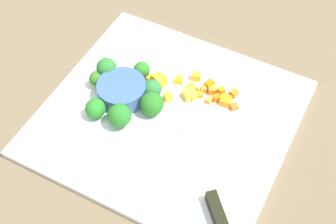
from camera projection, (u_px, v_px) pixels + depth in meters
ground_plane at (168, 120)px, 0.88m from camera, size 4.00×4.00×0.00m
cutting_board at (168, 118)px, 0.87m from camera, size 0.42×0.40×0.01m
prep_bowl at (121, 92)px, 0.88m from camera, size 0.09×0.09×0.03m
chef_knife at (207, 185)px, 0.77m from camera, size 0.22×0.23×0.02m
carrot_dice_0 at (212, 90)px, 0.89m from camera, size 0.02×0.02×0.01m
carrot_dice_1 at (190, 98)px, 0.89m from camera, size 0.01×0.01×0.01m
carrot_dice_2 at (227, 97)px, 0.89m from camera, size 0.02×0.02×0.01m
carrot_dice_3 at (209, 100)px, 0.88m from camera, size 0.01×0.01×0.01m
carrot_dice_4 at (217, 98)px, 0.88m from camera, size 0.02×0.02×0.01m
carrot_dice_5 at (226, 101)px, 0.88m from camera, size 0.02×0.02×0.01m
carrot_dice_6 at (221, 91)px, 0.90m from camera, size 0.02×0.02×0.01m
carrot_dice_7 at (210, 85)px, 0.90m from camera, size 0.02×0.02×0.01m
carrot_dice_8 at (204, 90)px, 0.90m from camera, size 0.02×0.02×0.01m
carrot_dice_9 at (191, 89)px, 0.89m from camera, size 0.02×0.02×0.02m
carrot_dice_10 at (234, 107)px, 0.87m from camera, size 0.02×0.02×0.01m
carrot_dice_11 at (200, 95)px, 0.89m from camera, size 0.02×0.02×0.01m
carrot_dice_12 at (234, 93)px, 0.89m from camera, size 0.02×0.02×0.01m
pepper_dice_0 at (190, 95)px, 0.89m from camera, size 0.03×0.03×0.02m
pepper_dice_1 at (157, 101)px, 0.88m from camera, size 0.02×0.02×0.01m
pepper_dice_2 at (160, 80)px, 0.90m from camera, size 0.03×0.03×0.02m
pepper_dice_3 at (148, 77)px, 0.91m from camera, size 0.02×0.02×0.01m
pepper_dice_4 at (168, 97)px, 0.88m from camera, size 0.02×0.02×0.02m
pepper_dice_5 at (196, 77)px, 0.91m from camera, size 0.02×0.02×0.01m
pepper_dice_6 at (179, 80)px, 0.91m from camera, size 0.02×0.02×0.01m
broccoli_floret_0 at (142, 70)px, 0.90m from camera, size 0.03×0.03×0.04m
broccoli_floret_1 at (120, 116)px, 0.84m from camera, size 0.04×0.04×0.05m
broccoli_floret_2 at (96, 109)px, 0.85m from camera, size 0.04×0.04×0.04m
broccoli_floret_3 at (95, 80)px, 0.89m from camera, size 0.02×0.02×0.03m
broccoli_floret_4 at (107, 68)px, 0.90m from camera, size 0.04×0.04×0.05m
broccoli_floret_5 at (152, 89)px, 0.88m from camera, size 0.04×0.04×0.04m
broccoli_floret_6 at (152, 104)px, 0.85m from camera, size 0.04×0.04×0.04m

